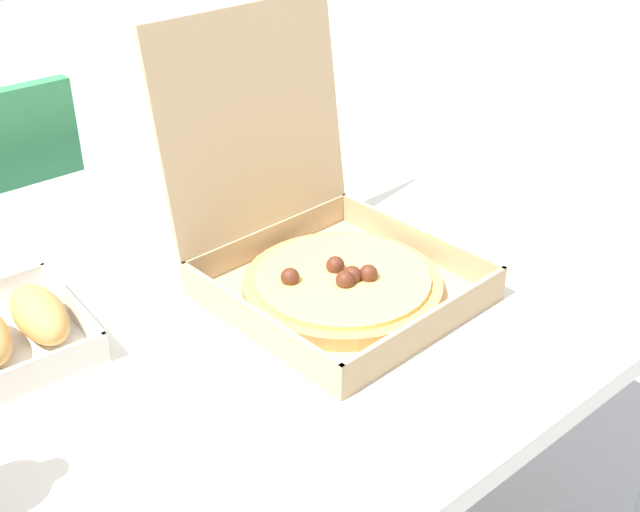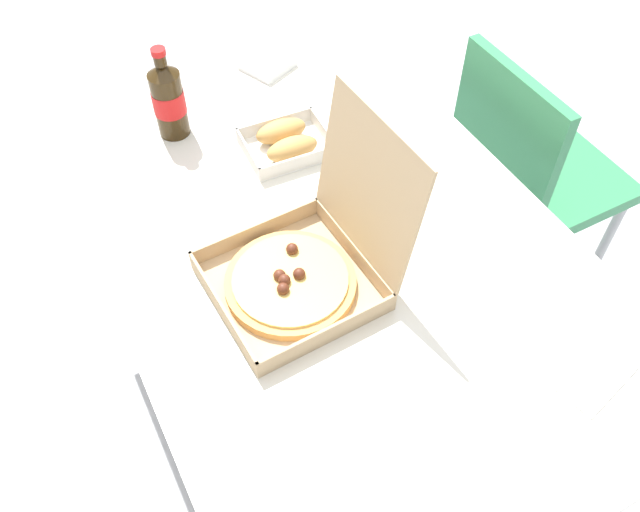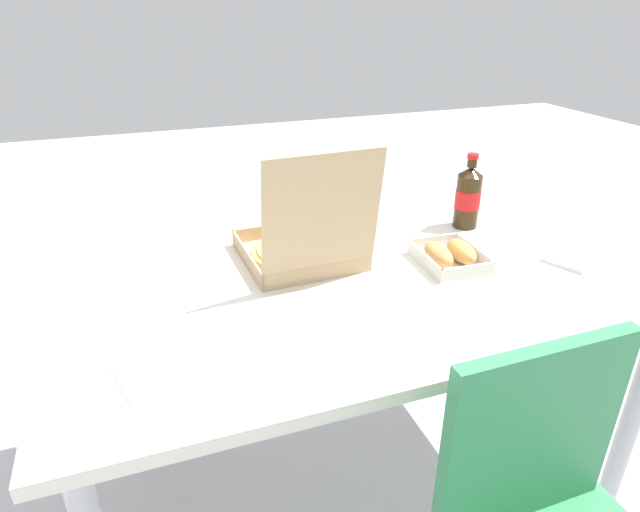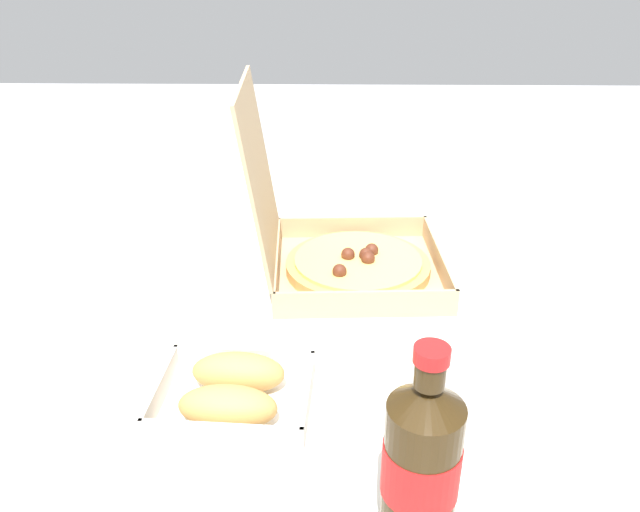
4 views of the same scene
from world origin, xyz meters
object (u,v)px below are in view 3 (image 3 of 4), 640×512
object	(u,v)px
pizza_box_open	(303,246)
cola_bottle	(468,197)
paper_menu	(176,366)
bread_side_box	(450,255)
napkin_pile	(572,258)

from	to	relation	value
pizza_box_open	cola_bottle	distance (m)	0.54
cola_bottle	paper_menu	world-z (taller)	cola_bottle
pizza_box_open	bread_side_box	bearing A→B (deg)	158.85
pizza_box_open	bread_side_box	world-z (taller)	pizza_box_open
pizza_box_open	napkin_pile	xyz separation A→B (m)	(-0.67, 0.23, -0.04)
pizza_box_open	napkin_pile	size ratio (longest dim) A/B	3.15
cola_bottle	napkin_pile	bearing A→B (deg)	113.41
bread_side_box	napkin_pile	distance (m)	0.33
pizza_box_open	cola_bottle	xyz separation A→B (m)	(-0.54, -0.07, 0.05)
bread_side_box	napkin_pile	size ratio (longest dim) A/B	1.80
bread_side_box	paper_menu	xyz separation A→B (m)	(0.72, 0.20, -0.02)
bread_side_box	cola_bottle	bearing A→B (deg)	-131.51
bread_side_box	napkin_pile	bearing A→B (deg)	162.81
cola_bottle	paper_menu	xyz separation A→B (m)	(0.90, 0.41, -0.09)
pizza_box_open	paper_menu	distance (m)	0.50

